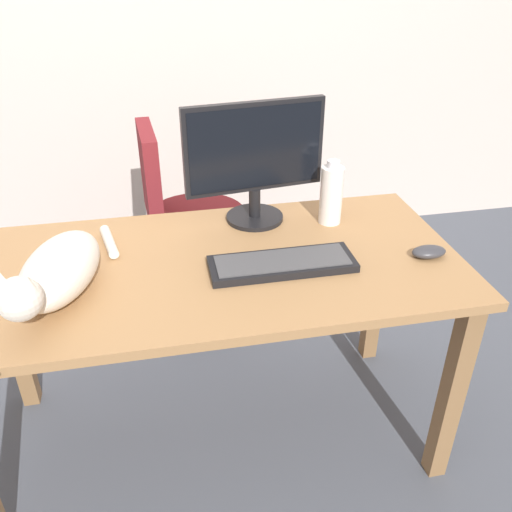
% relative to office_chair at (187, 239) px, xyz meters
% --- Properties ---
extents(ground_plane, '(8.00, 8.00, 0.00)m').
position_rel_office_chair_xyz_m(ground_plane, '(0.02, -0.78, -0.41)').
color(ground_plane, '#474C56').
extents(back_wall, '(6.00, 0.04, 2.60)m').
position_rel_office_chair_xyz_m(back_wall, '(0.02, 0.79, 0.89)').
color(back_wall, beige).
rests_on(back_wall, ground_plane).
extents(desk, '(1.55, 0.74, 0.75)m').
position_rel_office_chair_xyz_m(desk, '(0.02, -0.78, 0.24)').
color(desk, '#9E7247').
rests_on(desk, ground_plane).
extents(office_chair, '(0.48, 0.48, 0.94)m').
position_rel_office_chair_xyz_m(office_chair, '(0.00, 0.00, 0.00)').
color(office_chair, black).
rests_on(office_chair, ground_plane).
extents(monitor, '(0.48, 0.20, 0.41)m').
position_rel_office_chair_xyz_m(monitor, '(0.21, -0.52, 0.57)').
color(monitor, black).
rests_on(monitor, desk).
extents(keyboard, '(0.44, 0.15, 0.03)m').
position_rel_office_chair_xyz_m(keyboard, '(0.23, -0.85, 0.35)').
color(keyboard, black).
rests_on(keyboard, desk).
extents(cat, '(0.29, 0.59, 0.20)m').
position_rel_office_chair_xyz_m(cat, '(-0.40, -0.88, 0.42)').
color(cat, silver).
rests_on(cat, desk).
extents(computer_mouse, '(0.11, 0.06, 0.04)m').
position_rel_office_chair_xyz_m(computer_mouse, '(0.69, -0.88, 0.36)').
color(computer_mouse, '#333338').
rests_on(computer_mouse, desk).
extents(water_bottle, '(0.08, 0.08, 0.23)m').
position_rel_office_chair_xyz_m(water_bottle, '(0.47, -0.59, 0.45)').
color(water_bottle, silver).
rests_on(water_bottle, desk).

